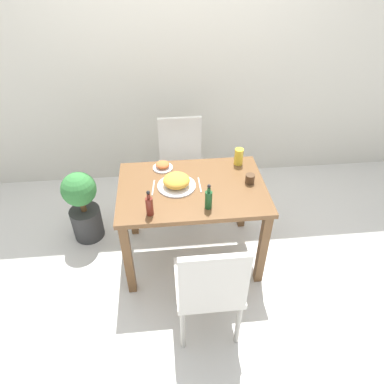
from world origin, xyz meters
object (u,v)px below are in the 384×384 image
at_px(side_plate, 163,166).
at_px(food_plate, 176,182).
at_px(juice_glass, 239,157).
at_px(condiment_bottle, 209,199).
at_px(potted_plant_left, 83,205).
at_px(sauce_bottle, 149,205).
at_px(drink_cup, 250,179).
at_px(chair_near, 210,285).
at_px(chair_far, 181,161).

bearing_deg(side_plate, food_plate, -69.33).
bearing_deg(juice_glass, condiment_bottle, -121.46).
bearing_deg(potted_plant_left, side_plate, -5.01).
xyz_separation_m(sauce_bottle, condiment_bottle, (0.39, 0.03, 0.00)).
xyz_separation_m(drink_cup, condiment_bottle, (-0.35, -0.25, 0.04)).
xyz_separation_m(drink_cup, sauce_bottle, (-0.74, -0.28, 0.04)).
bearing_deg(side_plate, sauce_bottle, -100.77).
relative_size(food_plate, sauce_bottle, 1.45).
relative_size(drink_cup, potted_plant_left, 0.10).
distance_m(drink_cup, condiment_bottle, 0.43).
xyz_separation_m(side_plate, drink_cup, (0.64, -0.25, 0.01)).
relative_size(drink_cup, condiment_bottle, 0.36).
relative_size(chair_near, potted_plant_left, 1.33).
distance_m(chair_near, juice_glass, 1.09).
xyz_separation_m(chair_near, drink_cup, (0.39, 0.72, 0.26)).
distance_m(side_plate, potted_plant_left, 0.81).
distance_m(chair_near, sauce_bottle, 0.64).
distance_m(chair_far, juice_glass, 0.68).
xyz_separation_m(chair_near, juice_glass, (0.36, 0.98, 0.29)).
xyz_separation_m(chair_far, condiment_bottle, (0.12, -0.95, 0.30)).
bearing_deg(juice_glass, chair_far, 134.77).
height_order(sauce_bottle, condiment_bottle, same).
distance_m(drink_cup, potted_plant_left, 1.44).
bearing_deg(sauce_bottle, potted_plant_left, 135.27).
height_order(chair_far, potted_plant_left, chair_far).
bearing_deg(potted_plant_left, food_plate, -21.17).
distance_m(condiment_bottle, potted_plant_left, 1.23).
relative_size(chair_near, drink_cup, 12.72).
height_order(food_plate, drink_cup, food_plate).
xyz_separation_m(food_plate, potted_plant_left, (-0.80, 0.31, -0.42)).
bearing_deg(chair_near, chair_far, -87.16).
bearing_deg(food_plate, chair_near, -78.23).
bearing_deg(potted_plant_left, juice_glass, -2.44).
distance_m(food_plate, potted_plant_left, 0.95).
bearing_deg(food_plate, condiment_bottle, -52.56).
xyz_separation_m(chair_near, condiment_bottle, (0.05, 0.47, 0.30)).
relative_size(side_plate, sauce_bottle, 0.80).
relative_size(drink_cup, sauce_bottle, 0.36).
relative_size(chair_far, potted_plant_left, 1.33).
relative_size(juice_glass, potted_plant_left, 0.20).
height_order(chair_far, drink_cup, chair_far).
relative_size(chair_near, food_plate, 3.16).
height_order(chair_near, chair_far, same).
bearing_deg(food_plate, sauce_bottle, -124.10).
bearing_deg(chair_far, condiment_bottle, -82.93).
bearing_deg(side_plate, chair_near, -75.91).
height_order(chair_far, condiment_bottle, condiment_bottle).
relative_size(chair_near, sauce_bottle, 4.57).
xyz_separation_m(sauce_bottle, potted_plant_left, (-0.60, 0.60, -0.45)).
distance_m(chair_far, potted_plant_left, 0.97).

